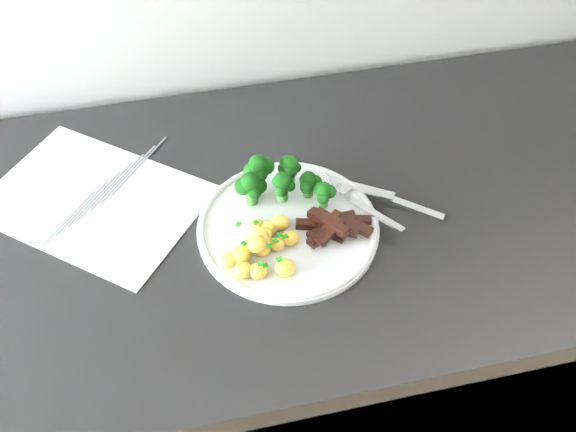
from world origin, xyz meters
TOP-DOWN VIEW (x-y plane):
  - counter at (0.15, 1.67)m, footprint 2.38×0.59m
  - recipe_paper at (-0.13, 1.76)m, footprint 0.37×0.36m
  - plate at (0.14, 1.64)m, footprint 0.26×0.26m
  - broccoli at (0.14, 1.70)m, footprint 0.14×0.09m
  - potatoes at (0.09, 1.61)m, footprint 0.11×0.10m
  - beef_strips at (0.20, 1.62)m, footprint 0.11×0.07m
  - fork at (0.25, 1.65)m, footprint 0.09×0.13m
  - knife at (0.31, 1.65)m, footprint 0.15×0.11m

SIDE VIEW (x-z plane):
  - counter at x=0.15m, z-range 0.00..0.89m
  - recipe_paper at x=-0.13m, z-range 0.89..0.89m
  - plate at x=0.14m, z-range 0.89..0.91m
  - knife at x=0.31m, z-range 0.89..0.91m
  - fork at x=0.25m, z-range 0.90..0.92m
  - beef_strips at x=0.20m, z-range 0.90..0.92m
  - potatoes at x=0.09m, z-range 0.89..0.93m
  - broccoli at x=0.14m, z-range 0.90..0.97m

